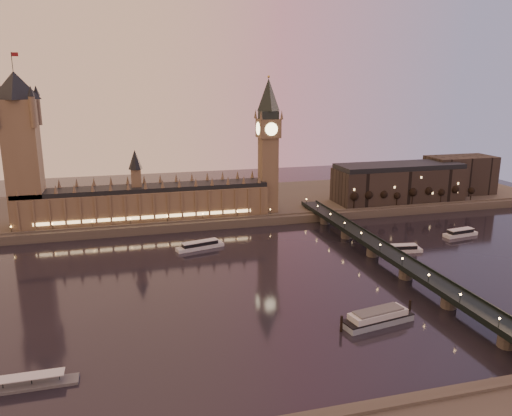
{
  "coord_description": "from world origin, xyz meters",
  "views": [
    {
      "loc": [
        -54.59,
        -245.66,
        104.68
      ],
      "look_at": [
        21.08,
        35.0,
        31.46
      ],
      "focal_mm": 35.0,
      "sensor_mm": 36.0,
      "label": 1
    }
  ],
  "objects": [
    {
      "name": "city_block",
      "position": [
        194.94,
        130.93,
        22.24
      ],
      "size": [
        155.0,
        45.0,
        34.0
      ],
      "color": "black",
      "rests_on": "ground"
    },
    {
      "name": "bare_tree_5",
      "position": [
        189.28,
        109.0,
        15.24
      ],
      "size": [
        6.09,
        6.09,
        12.38
      ],
      "color": "black",
      "rests_on": "ground"
    },
    {
      "name": "victoria_tower",
      "position": [
        -120.0,
        121.0,
        65.79
      ],
      "size": [
        31.68,
        31.68,
        118.0
      ],
      "color": "brown",
      "rests_on": "ground"
    },
    {
      "name": "bare_tree_2",
      "position": [
        148.93,
        109.0,
        15.24
      ],
      "size": [
        6.09,
        6.09,
        12.38
      ],
      "color": "black",
      "rests_on": "ground"
    },
    {
      "name": "big_ben",
      "position": [
        53.99,
        120.99,
        63.95
      ],
      "size": [
        17.68,
        17.68,
        104.0
      ],
      "color": "brown",
      "rests_on": "ground"
    },
    {
      "name": "cruise_boat_a",
      "position": [
        -9.6,
        60.74,
        2.23
      ],
      "size": [
        32.33,
        14.6,
        5.06
      ],
      "rotation": [
        0.0,
        0.0,
        0.25
      ],
      "color": "silver",
      "rests_on": "ground"
    },
    {
      "name": "bare_tree_1",
      "position": [
        135.48,
        109.0,
        15.24
      ],
      "size": [
        6.09,
        6.09,
        12.38
      ],
      "color": "black",
      "rests_on": "ground"
    },
    {
      "name": "palace_of_westminster",
      "position": [
        -40.12,
        120.99,
        21.71
      ],
      "size": [
        180.0,
        26.62,
        52.0
      ],
      "color": "brown",
      "rests_on": "ground"
    },
    {
      "name": "cruise_boat_b",
      "position": [
        112.64,
        20.83,
        2.17
      ],
      "size": [
        27.42,
        10.51,
        4.94
      ],
      "rotation": [
        0.0,
        0.0,
        -0.15
      ],
      "color": "silver",
      "rests_on": "ground"
    },
    {
      "name": "bare_tree_3",
      "position": [
        162.38,
        109.0,
        15.24
      ],
      "size": [
        6.09,
        6.09,
        12.38
      ],
      "color": "black",
      "rests_on": "ground"
    },
    {
      "name": "moored_barge",
      "position": [
        50.92,
        -63.23,
        3.03
      ],
      "size": [
        38.59,
        15.31,
        7.18
      ],
      "rotation": [
        0.0,
        0.0,
        0.18
      ],
      "color": "#8293A5",
      "rests_on": "ground"
    },
    {
      "name": "bare_tree_0",
      "position": [
        122.04,
        109.0,
        15.24
      ],
      "size": [
        6.09,
        6.09,
        12.38
      ],
      "color": "black",
      "rests_on": "ground"
    },
    {
      "name": "bare_tree_7",
      "position": [
        216.18,
        109.0,
        15.24
      ],
      "size": [
        6.09,
        6.09,
        12.38
      ],
      "color": "black",
      "rests_on": "ground"
    },
    {
      "name": "far_embankment",
      "position": [
        30.0,
        165.0,
        3.0
      ],
      "size": [
        560.0,
        130.0,
        6.0
      ],
      "primitive_type": "cube",
      "color": "#423D35",
      "rests_on": "ground"
    },
    {
      "name": "bare_tree_4",
      "position": [
        175.83,
        109.0,
        15.24
      ],
      "size": [
        6.09,
        6.09,
        12.38
      ],
      "color": "black",
      "rests_on": "ground"
    },
    {
      "name": "ground",
      "position": [
        0.0,
        0.0,
        0.0
      ],
      "size": [
        700.0,
        700.0,
        0.0
      ],
      "primitive_type": "plane",
      "color": "black",
      "rests_on": "ground"
    },
    {
      "name": "cruise_boat_c",
      "position": [
        171.46,
        40.53,
        2.27
      ],
      "size": [
        26.46,
        10.45,
        5.15
      ],
      "rotation": [
        0.0,
        0.0,
        0.14
      ],
      "color": "silver",
      "rests_on": "ground"
    },
    {
      "name": "bare_tree_6",
      "position": [
        202.73,
        109.0,
        15.24
      ],
      "size": [
        6.09,
        6.09,
        12.38
      ],
      "color": "black",
      "rests_on": "ground"
    },
    {
      "name": "westminster_bridge",
      "position": [
        91.61,
        0.0,
        5.52
      ],
      "size": [
        13.2,
        260.0,
        15.3
      ],
      "color": "black",
      "rests_on": "ground"
    },
    {
      "name": "pontoon_pier",
      "position": [
        -94.7,
        -74.34,
        1.12
      ],
      "size": [
        39.12,
        6.52,
        10.43
      ],
      "color": "#595B5E",
      "rests_on": "ground"
    },
    {
      "name": "bare_tree_8",
      "position": [
        229.63,
        109.0,
        15.24
      ],
      "size": [
        6.09,
        6.09,
        12.38
      ],
      "color": "black",
      "rests_on": "ground"
    }
  ]
}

